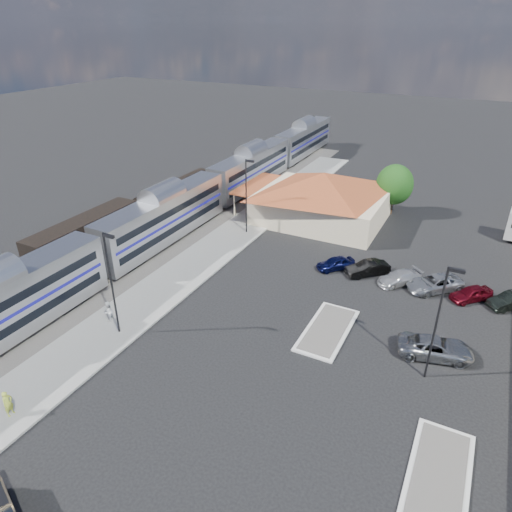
% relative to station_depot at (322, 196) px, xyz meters
% --- Properties ---
extents(ground, '(280.00, 280.00, 0.00)m').
position_rel_station_depot_xyz_m(ground, '(4.56, -24.00, -3.13)').
color(ground, black).
rests_on(ground, ground).
extents(railbed, '(16.00, 100.00, 0.12)m').
position_rel_station_depot_xyz_m(railbed, '(-16.44, -16.00, -3.07)').
color(railbed, '#4C4944').
rests_on(railbed, ground).
extents(platform, '(5.50, 92.00, 0.18)m').
position_rel_station_depot_xyz_m(platform, '(-7.44, -18.00, -3.04)').
color(platform, gray).
rests_on(platform, ground).
extents(passenger_train, '(3.00, 104.00, 5.55)m').
position_rel_station_depot_xyz_m(passenger_train, '(-13.44, -14.31, -0.26)').
color(passenger_train, silver).
rests_on(passenger_train, ground).
extents(freight_cars, '(2.80, 46.00, 4.00)m').
position_rel_station_depot_xyz_m(freight_cars, '(-19.44, -20.45, -1.21)').
color(freight_cars, black).
rests_on(freight_cars, ground).
extents(station_depot, '(18.35, 12.24, 6.20)m').
position_rel_station_depot_xyz_m(station_depot, '(0.00, 0.00, 0.00)').
color(station_depot, beige).
rests_on(station_depot, ground).
extents(traffic_island_south, '(3.30, 7.50, 0.21)m').
position_rel_station_depot_xyz_m(traffic_island_south, '(8.56, -22.00, -3.03)').
color(traffic_island_south, silver).
rests_on(traffic_island_south, ground).
extents(traffic_island_north, '(3.30, 7.50, 0.21)m').
position_rel_station_depot_xyz_m(traffic_island_north, '(18.56, -32.00, -3.03)').
color(traffic_island_north, silver).
rests_on(traffic_island_north, ground).
extents(lamp_plat_s, '(1.08, 0.25, 9.00)m').
position_rel_station_depot_xyz_m(lamp_plat_s, '(-6.34, -30.00, 2.21)').
color(lamp_plat_s, black).
rests_on(lamp_plat_s, ground).
extents(lamp_plat_n, '(1.08, 0.25, 9.00)m').
position_rel_station_depot_xyz_m(lamp_plat_n, '(-6.34, -8.00, 2.21)').
color(lamp_plat_n, black).
rests_on(lamp_plat_n, ground).
extents(lamp_lot, '(1.08, 0.25, 9.00)m').
position_rel_station_depot_xyz_m(lamp_lot, '(16.66, -24.00, 2.21)').
color(lamp_lot, black).
rests_on(lamp_lot, ground).
extents(tree_depot, '(4.71, 4.71, 6.63)m').
position_rel_station_depot_xyz_m(tree_depot, '(7.56, 6.00, 0.89)').
color(tree_depot, '#382314').
rests_on(tree_depot, ground).
extents(suv, '(6.01, 3.86, 1.54)m').
position_rel_station_depot_xyz_m(suv, '(16.83, -21.30, -2.36)').
color(suv, gray).
rests_on(suv, ground).
extents(person_a, '(0.51, 0.72, 1.86)m').
position_rel_station_depot_xyz_m(person_a, '(-6.56, -39.92, -2.02)').
color(person_a, '#A7B93A').
rests_on(person_a, platform).
extents(person_b, '(0.70, 0.89, 1.80)m').
position_rel_station_depot_xyz_m(person_b, '(-8.25, -29.19, -2.05)').
color(person_b, white).
rests_on(person_b, platform).
extents(parked_car_a, '(3.89, 3.91, 1.34)m').
position_rel_station_depot_xyz_m(parked_car_a, '(5.82, -11.65, -2.46)').
color(parked_car_a, '#0C113F').
rests_on(parked_car_a, ground).
extents(parked_car_b, '(4.31, 4.15, 1.46)m').
position_rel_station_depot_xyz_m(parked_car_b, '(9.02, -11.35, -2.40)').
color(parked_car_b, black).
rests_on(parked_car_b, ground).
extents(parked_car_c, '(4.33, 4.52, 1.29)m').
position_rel_station_depot_xyz_m(parked_car_c, '(12.22, -11.65, -2.48)').
color(parked_car_c, silver).
rests_on(parked_car_c, ground).
extents(parked_car_d, '(5.59, 5.40, 1.48)m').
position_rel_station_depot_xyz_m(parked_car_d, '(15.42, -11.35, -2.39)').
color(parked_car_d, '#9A9EA2').
rests_on(parked_car_d, ground).
extents(parked_car_e, '(3.95, 3.92, 1.35)m').
position_rel_station_depot_xyz_m(parked_car_e, '(18.62, -11.65, -2.46)').
color(parked_car_e, maroon).
rests_on(parked_car_e, ground).
extents(parked_car_f, '(4.02, 3.93, 1.37)m').
position_rel_station_depot_xyz_m(parked_car_f, '(21.82, -11.35, -2.44)').
color(parked_car_f, black).
rests_on(parked_car_f, ground).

